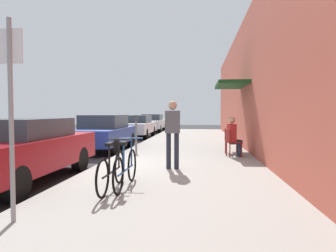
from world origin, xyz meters
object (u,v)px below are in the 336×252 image
at_px(parked_car_0, 20,149).
at_px(pedestrian_standing, 173,129).
at_px(cafe_chair_1, 229,139).
at_px(parked_car_2, 137,126).
at_px(cafe_chair_0, 232,141).
at_px(bicycle_1, 126,168).
at_px(parking_meter, 136,130).
at_px(bicycle_0, 112,170).
at_px(street_sign, 11,104).
at_px(seated_patron_0, 233,135).
at_px(parked_car_1, 104,132).
at_px(parked_car_3, 152,123).

xyz_separation_m(parked_car_0, pedestrian_standing, (3.20, 1.36, 0.38)).
xyz_separation_m(parked_car_0, cafe_chair_1, (4.89, 4.58, -0.11)).
bearing_deg(parked_car_2, parked_car_0, -90.00).
xyz_separation_m(parked_car_2, cafe_chair_0, (4.89, -8.41, -0.09)).
xyz_separation_m(parked_car_2, cafe_chair_1, (4.89, -7.48, -0.09)).
height_order(parked_car_2, bicycle_1, parked_car_2).
xyz_separation_m(parking_meter, bicycle_1, (0.95, -5.31, -0.41)).
xyz_separation_m(parked_car_0, bicycle_0, (2.29, -0.82, -0.26)).
height_order(street_sign, pedestrian_standing, street_sign).
distance_m(bicycle_0, pedestrian_standing, 2.45).
xyz_separation_m(parking_meter, cafe_chair_1, (3.34, -0.12, -0.26)).
relative_size(cafe_chair_0, seated_patron_0, 0.67).
relative_size(parked_car_1, parked_car_2, 1.00).
height_order(street_sign, cafe_chair_1, street_sign).
xyz_separation_m(bicycle_1, cafe_chair_1, (2.39, 5.19, 0.14)).
distance_m(parked_car_2, bicycle_1, 12.92).
distance_m(seated_patron_0, cafe_chair_1, 0.94).
bearing_deg(pedestrian_standing, parking_meter, 116.30).
relative_size(parked_car_0, seated_patron_0, 3.41).
distance_m(parked_car_1, seated_patron_0, 5.34).
height_order(parked_car_0, parked_car_2, parked_car_0).
distance_m(parked_car_3, parking_meter, 13.39).
bearing_deg(cafe_chair_1, parked_car_2, 123.16).
bearing_deg(parking_meter, bicycle_1, -79.89).
bearing_deg(seated_patron_0, parked_car_0, -143.54).
xyz_separation_m(parked_car_1, cafe_chair_1, (4.89, -1.09, -0.11)).
height_order(parking_meter, bicycle_0, parking_meter).
distance_m(parked_car_0, cafe_chair_0, 6.10).
bearing_deg(bicycle_0, bicycle_1, 45.92).
relative_size(parked_car_1, parking_meter, 3.33).
bearing_deg(parked_car_3, cafe_chair_1, -69.99).
height_order(parked_car_2, bicycle_0, parked_car_2).
height_order(parked_car_0, street_sign, street_sign).
xyz_separation_m(parking_meter, seated_patron_0, (3.40, -1.05, -0.07)).
bearing_deg(seated_patron_0, bicycle_0, -120.65).
xyz_separation_m(street_sign, bicycle_1, (1.00, 1.92, -1.16)).
bearing_deg(seated_patron_0, cafe_chair_1, 93.73).
xyz_separation_m(cafe_chair_1, pedestrian_standing, (-1.69, -3.21, 0.50)).
bearing_deg(parked_car_1, cafe_chair_1, -12.62).
distance_m(cafe_chair_0, pedestrian_standing, 2.88).
bearing_deg(parked_car_3, street_sign, -85.82).
height_order(parked_car_0, parked_car_1, parked_car_1).
xyz_separation_m(parked_car_1, pedestrian_standing, (3.20, -4.31, 0.38)).
bearing_deg(parked_car_0, bicycle_0, -19.78).
bearing_deg(bicycle_0, cafe_chair_1, 64.34).
bearing_deg(cafe_chair_1, parked_car_1, 167.38).
relative_size(parked_car_2, bicycle_1, 2.57).
bearing_deg(cafe_chair_1, bicycle_0, -115.66).
distance_m(parked_car_0, parked_car_3, 18.00).
relative_size(parked_car_0, parked_car_1, 1.00).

